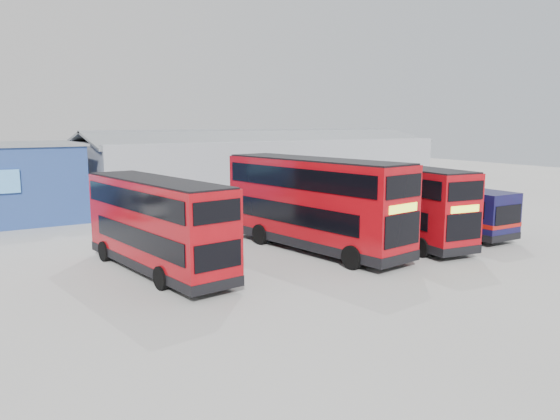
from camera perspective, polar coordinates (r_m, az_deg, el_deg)
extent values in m
plane|color=#9F9F9A|center=(27.95, 3.92, -4.27)|extent=(120.00, 120.00, 0.00)
cube|color=#9599A2|center=(48.53, -2.17, 4.45)|extent=(30.00, 12.00, 5.00)
cube|color=slate|center=(45.97, -0.45, 7.63)|extent=(30.50, 6.33, 1.29)
cube|color=slate|center=(50.83, -3.76, 7.76)|extent=(30.50, 6.33, 1.29)
cube|color=#9A0810|center=(24.13, -12.70, -1.36)|extent=(3.50, 9.81, 3.70)
cube|color=black|center=(24.48, -12.57, -5.20)|extent=(3.54, 9.85, 0.41)
cube|color=black|center=(24.42, -9.85, -2.18)|extent=(1.09, 8.07, 0.87)
cube|color=black|center=(23.40, -14.81, -2.85)|extent=(1.09, 8.07, 0.87)
cube|color=black|center=(24.49, -10.37, 1.52)|extent=(1.21, 8.98, 0.87)
cube|color=black|center=(23.47, -15.33, 1.02)|extent=(1.21, 8.98, 0.87)
cube|color=black|center=(28.55, -17.00, -1.00)|extent=(2.05, 0.31, 1.23)
cube|color=black|center=(28.32, -17.15, 2.28)|extent=(2.05, 0.31, 0.87)
cube|color=#BAD02B|center=(28.44, -17.08, 0.64)|extent=(1.64, 0.25, 0.32)
cube|color=black|center=(20.13, -6.48, -4.81)|extent=(2.00, 0.30, 1.01)
cube|color=black|center=(19.80, -6.56, -0.18)|extent=(2.00, 0.30, 0.82)
cube|color=black|center=(23.87, -12.86, 3.06)|extent=(3.34, 9.66, 0.09)
cylinder|color=black|center=(27.88, -13.64, -3.54)|extent=(0.41, 0.98, 0.95)
cylinder|color=black|center=(27.04, -17.84, -4.12)|extent=(0.41, 0.98, 0.95)
cylinder|color=black|center=(22.95, -7.36, -6.09)|extent=(0.41, 0.98, 0.95)
cylinder|color=black|center=(21.92, -12.27, -6.96)|extent=(0.41, 0.98, 0.95)
cube|color=#9A0810|center=(27.65, 3.57, 0.85)|extent=(4.19, 11.29, 4.25)
cube|color=black|center=(27.99, 3.53, -3.03)|extent=(4.24, 11.34, 0.47)
cube|color=black|center=(27.15, 0.91, -0.35)|extent=(1.40, 9.26, 1.00)
cube|color=black|center=(28.95, 4.89, 0.21)|extent=(1.40, 9.26, 1.00)
cube|color=black|center=(26.60, 1.51, 3.33)|extent=(1.55, 10.30, 1.00)
cube|color=black|center=(28.43, 5.54, 3.67)|extent=(1.55, 10.30, 1.00)
cube|color=black|center=(24.11, 12.67, -2.04)|extent=(2.35, 0.39, 1.42)
cube|color=black|center=(23.83, 12.83, 2.42)|extent=(2.35, 0.39, 1.00)
cube|color=#BAD02B|center=(23.95, 12.77, 0.17)|extent=(1.88, 0.31, 0.37)
cube|color=black|center=(31.93, -3.31, 0.88)|extent=(2.29, 0.39, 1.16)
cube|color=black|center=(31.71, -3.34, 4.26)|extent=(2.29, 0.39, 0.95)
cube|color=black|center=(27.42, 3.61, 5.30)|extent=(4.01, 11.11, 0.11)
cylinder|color=black|center=(24.51, 7.59, -4.93)|extent=(0.49, 1.13, 1.09)
cylinder|color=black|center=(26.39, 11.29, -4.02)|extent=(0.49, 1.13, 1.09)
cylinder|color=black|center=(29.25, -2.03, -2.55)|extent=(0.49, 1.13, 1.09)
cylinder|color=black|center=(30.84, 1.66, -1.94)|extent=(0.49, 1.13, 1.09)
cube|color=#9A0810|center=(30.33, 12.32, 0.86)|extent=(3.44, 9.99, 3.78)
cube|color=black|center=(30.62, 12.21, -2.29)|extent=(3.48, 10.03, 0.42)
cube|color=black|center=(30.00, 10.06, -0.02)|extent=(1.00, 8.25, 0.89)
cube|color=black|center=(31.41, 13.59, 0.28)|extent=(1.00, 8.25, 0.89)
cube|color=black|center=(29.49, 10.56, 2.92)|extent=(1.10, 9.18, 0.89)
cube|color=black|center=(30.92, 14.13, 3.08)|extent=(1.10, 9.18, 0.89)
cube|color=black|center=(26.74, 18.68, -1.68)|extent=(2.09, 0.29, 1.26)
cube|color=black|center=(26.49, 18.86, 1.89)|extent=(2.09, 0.29, 0.89)
cube|color=#BAD02B|center=(26.60, 18.78, 0.10)|extent=(1.67, 0.23, 0.33)
cube|color=black|center=(34.39, 7.31, 1.06)|extent=(2.04, 0.28, 1.03)
cube|color=black|center=(34.19, 7.37, 3.84)|extent=(2.04, 0.28, 0.84)
cube|color=black|center=(30.12, 12.44, 4.45)|extent=(3.28, 9.84, 0.09)
cylinder|color=black|center=(27.34, 14.66, -3.81)|extent=(0.41, 1.00, 0.97)
cylinder|color=black|center=(28.80, 18.09, -3.32)|extent=(0.41, 1.00, 0.97)
cylinder|color=black|center=(31.96, 7.92, -1.74)|extent=(0.41, 1.00, 0.97)
cylinder|color=black|center=(33.22, 11.16, -1.41)|extent=(0.41, 1.00, 0.97)
cube|color=#0C0F37|center=(34.04, 15.83, 0.48)|extent=(2.47, 10.20, 2.45)
cube|color=black|center=(34.21, 15.76, -1.28)|extent=(2.51, 10.24, 0.37)
cube|color=#A4120C|center=(34.10, 15.80, -0.25)|extent=(2.50, 10.23, 0.23)
cube|color=black|center=(34.66, 17.53, 1.21)|extent=(0.18, 8.50, 0.88)
cube|color=black|center=(32.95, 14.81, 0.94)|extent=(0.18, 8.50, 0.88)
cube|color=black|center=(37.65, 10.20, 1.74)|extent=(2.08, 0.08, 1.20)
cube|color=black|center=(30.79, 22.75, -0.47)|extent=(2.03, 0.08, 1.02)
cylinder|color=black|center=(37.48, 12.93, -0.29)|extent=(0.31, 0.97, 0.96)
cylinder|color=black|center=(36.00, 10.38, -0.59)|extent=(0.31, 0.97, 0.96)
cylinder|color=black|center=(33.20, 20.66, -1.85)|extent=(0.31, 0.97, 0.96)
cylinder|color=black|center=(31.51, 18.14, -2.28)|extent=(0.31, 0.97, 0.96)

